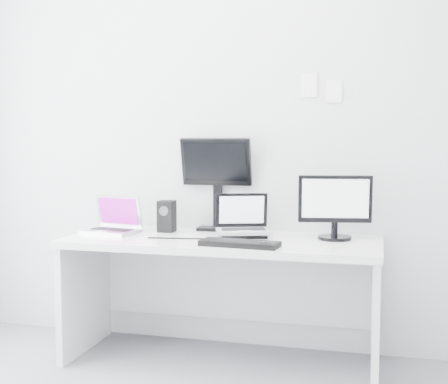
# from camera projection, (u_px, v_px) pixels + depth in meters

# --- Properties ---
(back_wall) EXTENTS (3.60, 0.00, 3.60)m
(back_wall) POSITION_uv_depth(u_px,v_px,m) (236.00, 131.00, 3.77)
(back_wall) COLOR silver
(back_wall) RESTS_ON ground
(desk) EXTENTS (1.80, 0.70, 0.73)m
(desk) POSITION_uv_depth(u_px,v_px,m) (222.00, 301.00, 3.52)
(desk) COLOR white
(desk) RESTS_ON ground
(macbook) EXTENTS (0.35, 0.29, 0.24)m
(macbook) POSITION_uv_depth(u_px,v_px,m) (110.00, 214.00, 3.68)
(macbook) COLOR silver
(macbook) RESTS_ON desk
(speaker) EXTENTS (0.11, 0.11, 0.19)m
(speaker) POSITION_uv_depth(u_px,v_px,m) (167.00, 216.00, 3.73)
(speaker) COLOR black
(speaker) RESTS_ON desk
(dell_laptop) EXTENTS (0.37, 0.33, 0.26)m
(dell_laptop) POSITION_uv_depth(u_px,v_px,m) (243.00, 215.00, 3.53)
(dell_laptop) COLOR #A0A2A7
(dell_laptop) RESTS_ON desk
(rear_monitor) EXTENTS (0.44, 0.17, 0.59)m
(rear_monitor) POSITION_uv_depth(u_px,v_px,m) (217.00, 183.00, 3.79)
(rear_monitor) COLOR black
(rear_monitor) RESTS_ON desk
(samsung_monitor) EXTENTS (0.44, 0.26, 0.38)m
(samsung_monitor) POSITION_uv_depth(u_px,v_px,m) (335.00, 206.00, 3.44)
(samsung_monitor) COLOR black
(samsung_monitor) RESTS_ON desk
(keyboard) EXTENTS (0.44, 0.19, 0.03)m
(keyboard) POSITION_uv_depth(u_px,v_px,m) (240.00, 244.00, 3.24)
(keyboard) COLOR black
(keyboard) RESTS_ON desk
(mouse) EXTENTS (0.12, 0.09, 0.03)m
(mouse) POSITION_uv_depth(u_px,v_px,m) (266.00, 245.00, 3.17)
(mouse) COLOR black
(mouse) RESTS_ON desk
(wall_note_0) EXTENTS (0.10, 0.00, 0.14)m
(wall_note_0) POSITION_uv_depth(u_px,v_px,m) (309.00, 85.00, 3.63)
(wall_note_0) COLOR white
(wall_note_0) RESTS_ON back_wall
(wall_note_1) EXTENTS (0.09, 0.00, 0.13)m
(wall_note_1) POSITION_uv_depth(u_px,v_px,m) (334.00, 91.00, 3.60)
(wall_note_1) COLOR white
(wall_note_1) RESTS_ON back_wall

